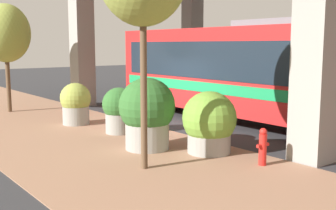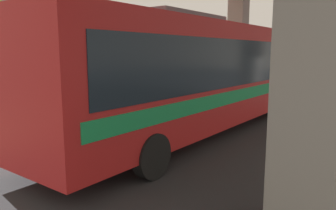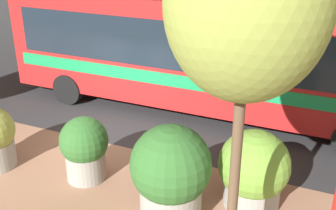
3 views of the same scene
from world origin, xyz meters
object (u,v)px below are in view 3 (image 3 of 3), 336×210
planter_front (85,148)px  street_tree_near (248,6)px  planter_middle (254,170)px  planter_back (171,173)px  bus (213,48)px

planter_front → street_tree_near: bearing=-113.4°
planter_front → planter_middle: planter_middle is taller
planter_back → planter_middle: bearing=-52.3°
planter_front → planter_middle: (0.56, -3.73, 0.04)m
planter_front → bus: bearing=-17.5°
bus → planter_middle: (-4.10, -2.26, -1.22)m
bus → planter_front: bus is taller
bus → planter_middle: bus is taller
planter_front → planter_back: size_ratio=0.76×
planter_middle → planter_back: bearing=127.7°
planter_back → street_tree_near: bearing=-127.4°
bus → street_tree_near: bearing=-159.3°
bus → planter_middle: 4.84m
bus → street_tree_near: (-6.33, -2.39, 2.52)m
planter_middle → planter_back: 1.77m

